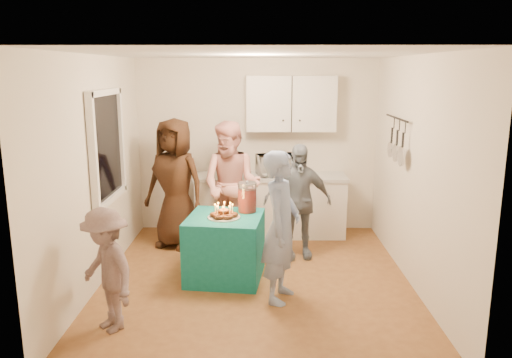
{
  "coord_description": "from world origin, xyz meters",
  "views": [
    {
      "loc": [
        0.05,
        -5.5,
        2.44
      ],
      "look_at": [
        0.0,
        0.35,
        1.15
      ],
      "focal_mm": 35.0,
      "sensor_mm": 36.0,
      "label": 1
    }
  ],
  "objects_px": {
    "punch_jar": "(247,198)",
    "woman_back_left": "(175,183)",
    "woman_back_right": "(297,201)",
    "child_near_left": "(107,270)",
    "microwave": "(277,165)",
    "party_table": "(225,247)",
    "counter": "(270,207)",
    "man_birthday": "(281,227)",
    "woman_back_center": "(232,186)"
  },
  "relations": [
    {
      "from": "party_table",
      "to": "child_near_left",
      "type": "relative_size",
      "value": 0.71
    },
    {
      "from": "counter",
      "to": "microwave",
      "type": "height_order",
      "value": "microwave"
    },
    {
      "from": "punch_jar",
      "to": "woman_back_left",
      "type": "xyz_separation_m",
      "value": [
        -1.02,
        0.91,
        -0.03
      ]
    },
    {
      "from": "woman_back_left",
      "to": "woman_back_right",
      "type": "xyz_separation_m",
      "value": [
        1.66,
        -0.42,
        -0.14
      ]
    },
    {
      "from": "man_birthday",
      "to": "counter",
      "type": "bearing_deg",
      "value": 19.18
    },
    {
      "from": "party_table",
      "to": "woman_back_right",
      "type": "xyz_separation_m",
      "value": [
        0.9,
        0.69,
        0.38
      ]
    },
    {
      "from": "party_table",
      "to": "man_birthday",
      "type": "bearing_deg",
      "value": -41.25
    },
    {
      "from": "woman_back_left",
      "to": "party_table",
      "type": "bearing_deg",
      "value": -33.3
    },
    {
      "from": "counter",
      "to": "man_birthday",
      "type": "height_order",
      "value": "man_birthday"
    },
    {
      "from": "party_table",
      "to": "punch_jar",
      "type": "height_order",
      "value": "punch_jar"
    },
    {
      "from": "counter",
      "to": "man_birthday",
      "type": "relative_size",
      "value": 1.35
    },
    {
      "from": "party_table",
      "to": "punch_jar",
      "type": "bearing_deg",
      "value": 37.51
    },
    {
      "from": "woman_back_right",
      "to": "child_near_left",
      "type": "bearing_deg",
      "value": -141.17
    },
    {
      "from": "man_birthday",
      "to": "woman_back_right",
      "type": "relative_size",
      "value": 1.07
    },
    {
      "from": "microwave",
      "to": "man_birthday",
      "type": "relative_size",
      "value": 0.34
    },
    {
      "from": "woman_back_left",
      "to": "woman_back_right",
      "type": "distance_m",
      "value": 1.72
    },
    {
      "from": "punch_jar",
      "to": "woman_back_right",
      "type": "height_order",
      "value": "woman_back_right"
    },
    {
      "from": "man_birthday",
      "to": "woman_back_right",
      "type": "distance_m",
      "value": 1.28
    },
    {
      "from": "man_birthday",
      "to": "woman_back_right",
      "type": "height_order",
      "value": "man_birthday"
    },
    {
      "from": "punch_jar",
      "to": "child_near_left",
      "type": "height_order",
      "value": "child_near_left"
    },
    {
      "from": "party_table",
      "to": "man_birthday",
      "type": "relative_size",
      "value": 0.52
    },
    {
      "from": "microwave",
      "to": "man_birthday",
      "type": "xyz_separation_m",
      "value": [
        -0.02,
        -2.18,
        -0.25
      ]
    },
    {
      "from": "woman_back_center",
      "to": "man_birthday",
      "type": "bearing_deg",
      "value": -51.5
    },
    {
      "from": "woman_back_center",
      "to": "microwave",
      "type": "bearing_deg",
      "value": 59.46
    },
    {
      "from": "man_birthday",
      "to": "party_table",
      "type": "bearing_deg",
      "value": 65.98
    },
    {
      "from": "counter",
      "to": "punch_jar",
      "type": "bearing_deg",
      "value": -102.15
    },
    {
      "from": "party_table",
      "to": "man_birthday",
      "type": "distance_m",
      "value": 0.95
    },
    {
      "from": "party_table",
      "to": "counter",
      "type": "bearing_deg",
      "value": 70.77
    },
    {
      "from": "woman_back_left",
      "to": "punch_jar",
      "type": "bearing_deg",
      "value": -19.54
    },
    {
      "from": "woman_back_right",
      "to": "child_near_left",
      "type": "distance_m",
      "value": 2.72
    },
    {
      "from": "punch_jar",
      "to": "child_near_left",
      "type": "distance_m",
      "value": 1.94
    },
    {
      "from": "counter",
      "to": "child_near_left",
      "type": "xyz_separation_m",
      "value": [
        -1.59,
        -2.84,
        0.17
      ]
    },
    {
      "from": "woman_back_right",
      "to": "woman_back_left",
      "type": "bearing_deg",
      "value": 159.7
    },
    {
      "from": "woman_back_left",
      "to": "child_near_left",
      "type": "bearing_deg",
      "value": -74.09
    },
    {
      "from": "counter",
      "to": "woman_back_left",
      "type": "height_order",
      "value": "woman_back_left"
    },
    {
      "from": "party_table",
      "to": "woman_back_left",
      "type": "distance_m",
      "value": 1.44
    },
    {
      "from": "child_near_left",
      "to": "party_table",
      "type": "bearing_deg",
      "value": 95.6
    },
    {
      "from": "microwave",
      "to": "woman_back_left",
      "type": "bearing_deg",
      "value": -175.06
    },
    {
      "from": "microwave",
      "to": "woman_back_left",
      "type": "distance_m",
      "value": 1.51
    },
    {
      "from": "woman_back_right",
      "to": "child_near_left",
      "type": "height_order",
      "value": "woman_back_right"
    },
    {
      "from": "man_birthday",
      "to": "woman_back_right",
      "type": "bearing_deg",
      "value": 5.4
    },
    {
      "from": "party_table",
      "to": "child_near_left",
      "type": "bearing_deg",
      "value": -129.8
    },
    {
      "from": "punch_jar",
      "to": "party_table",
      "type": "bearing_deg",
      "value": -142.49
    },
    {
      "from": "punch_jar",
      "to": "woman_back_right",
      "type": "distance_m",
      "value": 0.83
    },
    {
      "from": "counter",
      "to": "child_near_left",
      "type": "distance_m",
      "value": 3.26
    },
    {
      "from": "man_birthday",
      "to": "woman_back_center",
      "type": "height_order",
      "value": "woman_back_center"
    },
    {
      "from": "microwave",
      "to": "party_table",
      "type": "xyz_separation_m",
      "value": [
        -0.65,
        -1.62,
        -0.68
      ]
    },
    {
      "from": "party_table",
      "to": "woman_back_center",
      "type": "relative_size",
      "value": 0.48
    },
    {
      "from": "man_birthday",
      "to": "woman_back_left",
      "type": "height_order",
      "value": "woman_back_left"
    },
    {
      "from": "microwave",
      "to": "child_near_left",
      "type": "bearing_deg",
      "value": -135.24
    }
  ]
}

